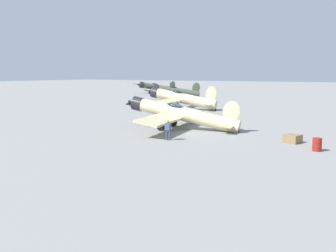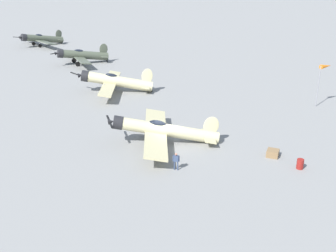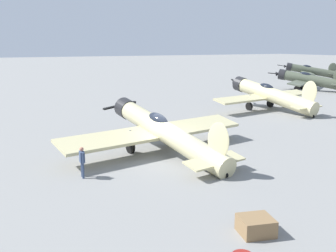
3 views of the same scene
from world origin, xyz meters
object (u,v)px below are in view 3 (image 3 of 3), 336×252
at_px(airplane_far_line, 308,79).
at_px(ground_crew_mechanic, 82,159).
at_px(equipment_crate, 256,226).
at_px(airplane_mid_apron, 270,95).
at_px(airplane_outer_stand, 309,70).
at_px(airplane_foreground, 163,131).

xyz_separation_m(airplane_far_line, ground_crew_mechanic, (38.21, 21.25, -0.67)).
distance_m(airplane_far_line, equipment_crate, 45.43).
distance_m(airplane_mid_apron, airplane_outer_stand, 41.03).
bearing_deg(airplane_foreground, equipment_crate, 162.03).
bearing_deg(airplane_outer_stand, airplane_mid_apron, 78.57).
height_order(ground_crew_mechanic, equipment_crate, ground_crew_mechanic).
bearing_deg(equipment_crate, ground_crew_mechanic, -65.55).
bearing_deg(airplane_mid_apron, equipment_crate, 128.64).
distance_m(airplane_far_line, airplane_outer_stand, 21.78).
bearing_deg(ground_crew_mechanic, airplane_outer_stand, -142.63).
relative_size(airplane_mid_apron, airplane_outer_stand, 1.12).
xyz_separation_m(airplane_foreground, airplane_mid_apron, (-16.42, -8.96, 0.19)).
height_order(airplane_foreground, airplane_far_line, airplane_far_line).
distance_m(airplane_mid_apron, ground_crew_mechanic, 24.39).
height_order(airplane_far_line, ground_crew_mechanic, airplane_far_line).
height_order(airplane_foreground, airplane_mid_apron, airplane_mid_apron).
distance_m(airplane_foreground, airplane_mid_apron, 18.70).
height_order(airplane_mid_apron, airplane_outer_stand, airplane_mid_apron).
relative_size(airplane_foreground, airplane_mid_apron, 0.98).
relative_size(airplane_far_line, airplane_outer_stand, 1.00).
bearing_deg(airplane_outer_stand, ground_crew_mechanic, 74.51).
bearing_deg(airplane_foreground, ground_crew_mechanic, 100.58).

